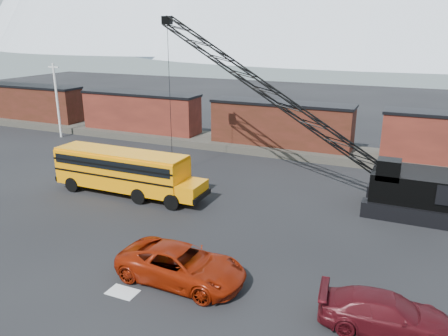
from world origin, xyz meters
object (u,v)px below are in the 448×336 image
at_px(school_bus, 125,171).
at_px(maroon_suv, 386,313).
at_px(red_pickup, 182,265).
at_px(crawler_crane, 295,110).

relative_size(school_bus, maroon_suv, 2.23).
distance_m(school_bus, maroon_suv, 20.12).
height_order(red_pickup, maroon_suv, red_pickup).
height_order(school_bus, crawler_crane, crawler_crane).
height_order(maroon_suv, crawler_crane, crawler_crane).
bearing_deg(red_pickup, maroon_suv, -87.27).
relative_size(red_pickup, crawler_crane, 0.29).
xyz_separation_m(school_bus, crawler_crane, (10.84, 5.02, 4.33)).
bearing_deg(red_pickup, school_bus, 49.37).
xyz_separation_m(red_pickup, crawler_crane, (1.59, 13.42, 5.26)).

